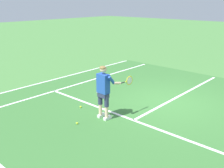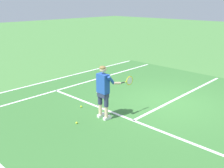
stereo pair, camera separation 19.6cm
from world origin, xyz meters
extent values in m
plane|color=#477F3D|center=(0.00, 0.00, 0.00)|extent=(80.00, 80.00, 0.00)
cube|color=#387033|center=(0.00, -0.79, 0.00)|extent=(10.98, 10.70, 0.00)
cube|color=white|center=(0.00, -2.04, 0.00)|extent=(8.23, 0.10, 0.01)
cube|color=white|center=(0.00, 1.16, 0.00)|extent=(0.10, 6.40, 0.01)
cube|color=white|center=(-4.12, -0.79, 0.00)|extent=(0.10, 10.30, 0.01)
cube|color=white|center=(-5.49, -0.79, 0.00)|extent=(0.10, 10.30, 0.01)
cube|color=white|center=(-0.94, -2.52, 0.04)|extent=(0.12, 0.28, 0.09)
cube|color=white|center=(-0.66, -2.53, 0.04)|extent=(0.12, 0.28, 0.09)
cylinder|color=beige|center=(-0.94, -2.56, 0.27)|extent=(0.11, 0.11, 0.36)
cylinder|color=#2D3351|center=(-0.94, -2.56, 0.66)|extent=(0.14, 0.14, 0.41)
cylinder|color=beige|center=(-0.66, -2.57, 0.27)|extent=(0.11, 0.11, 0.36)
cylinder|color=#2D3351|center=(-0.66, -2.57, 0.66)|extent=(0.14, 0.14, 0.41)
cube|color=#2D3351|center=(-0.80, -2.56, 0.82)|extent=(0.35, 0.21, 0.20)
cube|color=#234CAD|center=(-0.80, -2.56, 1.16)|extent=(0.39, 0.23, 0.60)
cylinder|color=beige|center=(-1.04, -2.56, 1.11)|extent=(0.09, 0.09, 0.62)
cylinder|color=#234CAD|center=(-0.53, -2.48, 1.31)|extent=(0.10, 0.26, 0.29)
cylinder|color=beige|center=(-0.48, -2.27, 1.17)|extent=(0.09, 0.29, 0.14)
sphere|color=beige|center=(-0.80, -2.55, 1.60)|extent=(0.21, 0.21, 0.21)
ellipsoid|color=olive|center=(-0.80, -2.57, 1.66)|extent=(0.21, 0.21, 0.12)
cylinder|color=#232326|center=(-0.46, -2.06, 1.14)|extent=(0.04, 0.20, 0.03)
cylinder|color=yellow|center=(-0.45, -1.91, 1.14)|extent=(0.03, 0.10, 0.02)
torus|color=yellow|center=(-0.45, -1.72, 1.14)|extent=(0.04, 0.30, 0.30)
cylinder|color=silver|center=(-0.45, -1.72, 1.14)|extent=(0.01, 0.25, 0.25)
sphere|color=#CCE02D|center=(-1.98, -2.49, 0.03)|extent=(0.07, 0.07, 0.07)
sphere|color=#CCE02D|center=(-1.11, -3.40, 0.03)|extent=(0.07, 0.07, 0.07)
camera|label=1|loc=(4.46, -7.97, 3.57)|focal=41.77mm
camera|label=2|loc=(4.60, -7.84, 3.57)|focal=41.77mm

